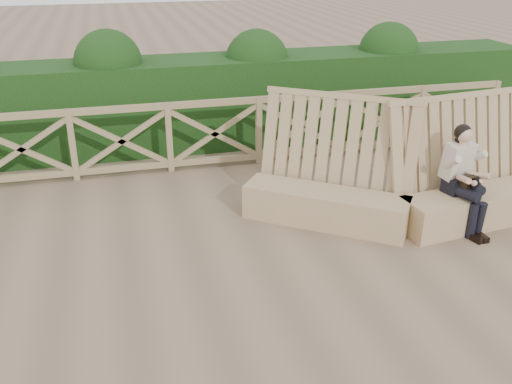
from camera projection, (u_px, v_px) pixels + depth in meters
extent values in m
plane|color=brown|center=(277.00, 282.00, 6.08)|extent=(60.00, 60.00, 0.00)
cube|color=#978056|center=(325.00, 207.00, 7.27)|extent=(1.97, 1.64, 0.45)
cube|color=#978056|center=(333.00, 158.00, 7.27)|extent=(1.94, 1.59, 1.56)
cube|color=#978056|center=(477.00, 207.00, 7.27)|extent=(2.13, 0.76, 0.45)
cube|color=#978056|center=(469.00, 158.00, 7.26)|extent=(2.12, 0.70, 1.56)
cube|color=black|center=(457.00, 184.00, 7.12)|extent=(0.37, 0.30, 0.20)
cube|color=beige|center=(458.00, 160.00, 7.03)|extent=(0.41, 0.34, 0.48)
sphere|color=tan|center=(465.00, 135.00, 6.85)|extent=(0.23, 0.23, 0.19)
sphere|color=black|center=(463.00, 133.00, 6.87)|extent=(0.25, 0.25, 0.21)
cylinder|color=black|center=(464.00, 193.00, 6.93)|extent=(0.23, 0.44, 0.14)
cylinder|color=black|center=(472.00, 185.00, 6.99)|extent=(0.23, 0.44, 0.15)
cylinder|color=black|center=(472.00, 222.00, 6.89)|extent=(0.13, 0.13, 0.45)
cylinder|color=black|center=(480.00, 220.00, 6.93)|extent=(0.13, 0.13, 0.45)
cube|color=black|center=(475.00, 238.00, 6.90)|extent=(0.13, 0.23, 0.07)
cube|color=black|center=(481.00, 237.00, 6.93)|extent=(0.13, 0.23, 0.07)
cube|color=black|center=(469.00, 182.00, 6.95)|extent=(0.27, 0.20, 0.16)
cube|color=black|center=(478.00, 182.00, 6.81)|extent=(0.08, 0.09, 0.11)
cube|color=olive|center=(213.00, 103.00, 8.74)|extent=(10.10, 0.07, 0.10)
cube|color=olive|center=(215.00, 159.00, 9.12)|extent=(10.10, 0.07, 0.10)
cube|color=black|center=(201.00, 102.00, 9.93)|extent=(12.00, 1.20, 1.50)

